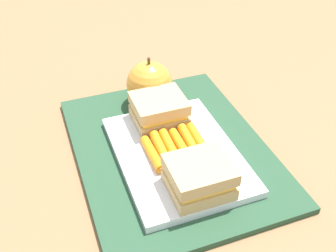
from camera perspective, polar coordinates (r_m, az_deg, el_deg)
The scene contains 7 objects.
ground_plane at distance 0.63m, azimuth 0.40°, elevation -3.68°, with size 2.40×2.40×0.00m, color olive.
lunchbag_mat at distance 0.62m, azimuth 0.40°, elevation -3.33°, with size 0.36×0.28×0.01m, color #284C33.
food_tray at distance 0.60m, azimuth 1.25°, elevation -4.04°, with size 0.23×0.17×0.01m, color white.
sandwich_half_left at distance 0.53m, azimuth 4.39°, elevation -7.12°, with size 0.07×0.08×0.04m.
sandwich_half_right at distance 0.64m, azimuth -1.26°, elevation 2.25°, with size 0.07×0.08×0.04m.
carrot_sticks_bundle at distance 0.59m, azimuth 1.20°, elevation -3.05°, with size 0.08×0.09×0.02m.
apple at distance 0.69m, azimuth -2.60°, elevation 5.89°, with size 0.08×0.08×0.09m.
Camera 1 is at (-0.44, 0.17, 0.42)m, focal length 43.47 mm.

